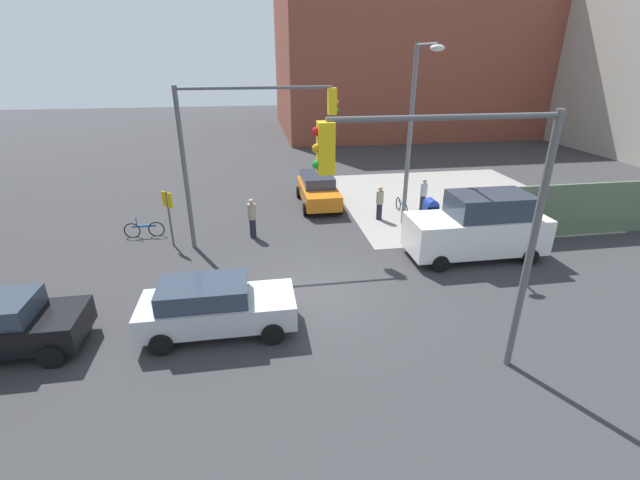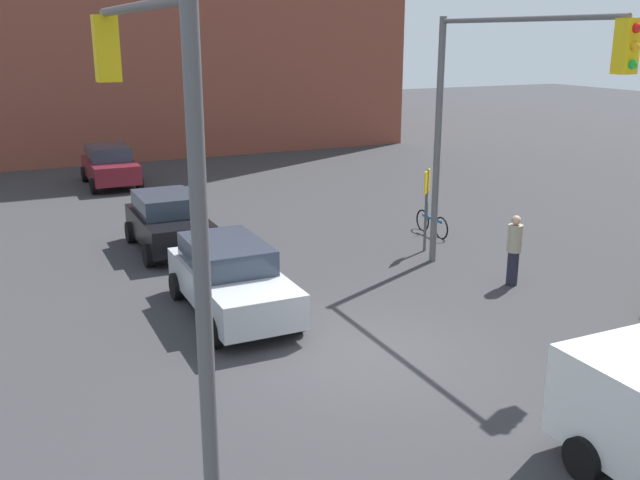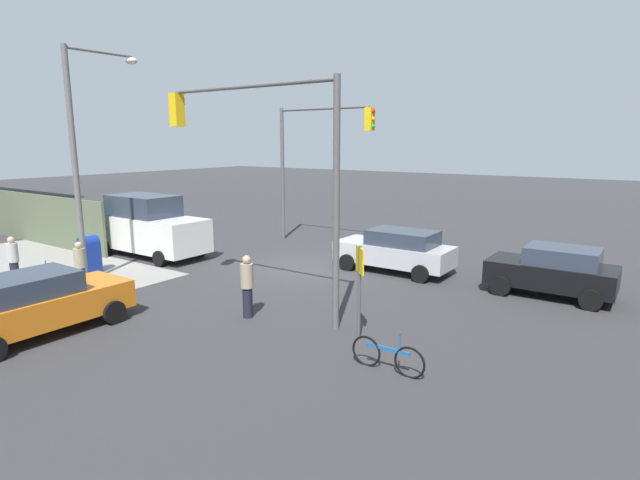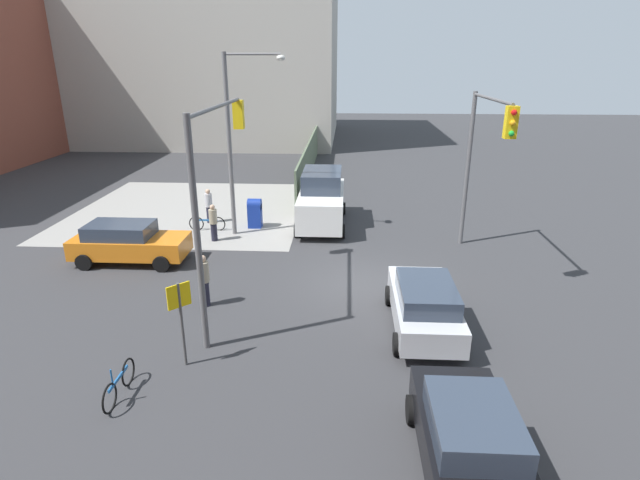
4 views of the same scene
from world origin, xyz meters
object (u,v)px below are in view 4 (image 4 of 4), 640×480
Objects in this scene: bicycle_leaning_on_fence at (207,223)px; traffic_signal_nw_corner at (216,167)px; smokestack at (7,55)px; hatchback_black at (468,436)px; street_lamp_corner at (237,132)px; mailbox_blue at (255,212)px; pedestrian_walking_north at (204,280)px; sedan_orange at (128,242)px; pedestrian_waiting at (213,222)px; sedan_silver at (424,304)px; pedestrian_crossing at (209,205)px; bicycle_at_crosswalk at (119,384)px; traffic_signal_se_corner at (483,146)px; van_white_delivery at (322,199)px.

traffic_signal_nw_corner is at bearing -160.65° from bicycle_leaning_on_fence.
smokestack is 48.75m from hatchback_black.
street_lamp_corner is at bearing -103.41° from bicycle_leaning_on_fence.
pedestrian_walking_north is at bearing 178.60° from mailbox_blue.
pedestrian_waiting is at bearing -46.43° from sedan_orange.
pedestrian_crossing is (9.97, 9.17, 0.05)m from sedan_silver.
bicycle_at_crosswalk is (-4.72, 1.50, -4.33)m from traffic_signal_nw_corner.
traffic_signal_nw_corner is 6.58m from bicycle_at_crosswalk.
hatchback_black is (-14.89, -6.85, 0.08)m from mailbox_blue.
sedan_orange is (-4.63, 4.26, 0.08)m from mailbox_blue.
mailbox_blue is 0.82× the size of bicycle_leaning_on_fence.
sedan_orange is at bearing 152.83° from bicycle_leaning_on_fence.
smokestack reaches higher than sedan_orange.
sedan_orange is at bearing 21.30° from bicycle_at_crosswalk.
street_lamp_corner is at bearing 157.10° from mailbox_blue.
bicycle_at_crosswalk is (-8.37, -3.26, -0.50)m from sedan_orange.
sedan_silver is at bearing 154.32° from traffic_signal_se_corner.
mailbox_blue is 6.30m from sedan_orange.
traffic_signal_se_corner is 4.55× the size of mailbox_blue.
sedan_silver is (-9.37, -6.77, 0.08)m from mailbox_blue.
pedestrian_crossing is at bearing 75.96° from mailbox_blue.
pedestrian_waiting is (7.37, 8.27, 0.03)m from sedan_silver.
hatchback_black is at bearing -155.29° from mailbox_blue.
smokestack reaches higher than traffic_signal_nw_corner.
pedestrian_waiting is at bearing 81.22° from traffic_signal_se_corner.
mailbox_blue is at bearing 3.46° from traffic_signal_nw_corner.
hatchback_black is at bearing -103.49° from bicycle_at_crosswalk.
pedestrian_walking_north is at bearing -9.46° from bicycle_at_crosswalk.
sedan_orange is 1.18× the size of hatchback_black.
street_lamp_corner is at bearing 40.80° from sedan_silver.
street_lamp_corner is at bearing -115.32° from pedestrian_crossing.
bicycle_leaning_on_fence is at bearing 102.96° from van_white_delivery.
traffic_signal_nw_corner is 4.55× the size of mailbox_blue.
sedan_orange is 9.15m from van_white_delivery.
smokestack is 9.11× the size of bicycle_at_crosswalk.
mailbox_blue is (8.28, 0.50, -3.91)m from traffic_signal_nw_corner.
mailbox_blue is at bearing 68.72° from traffic_signal_se_corner.
pedestrian_walking_north is at bearing 83.45° from traffic_signal_nw_corner.
mailbox_blue is at bearing 35.87° from sedan_silver.
van_white_delivery is (10.01, 3.57, 0.44)m from sedan_silver.
sedan_orange is 5.55m from pedestrian_crossing.
smokestack is 35.61m from van_white_delivery.
traffic_signal_se_corner is at bearing -86.13° from sedan_orange.
sedan_orange is at bearing 66.77° from sedan_silver.
hatchback_black is 2.25× the size of pedestrian_waiting.
bicycle_at_crosswalk is at bearing 162.89° from van_white_delivery.
pedestrian_crossing reaches higher than pedestrian_waiting.
traffic_signal_se_corner is 1.20× the size of van_white_delivery.
smokestack is at bearing 53.75° from van_white_delivery.
sedan_silver is at bearing -144.13° from mailbox_blue.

